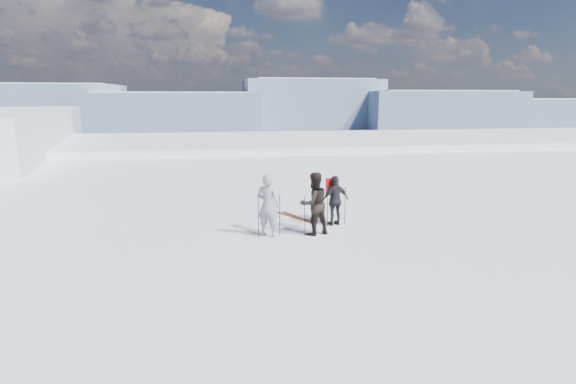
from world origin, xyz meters
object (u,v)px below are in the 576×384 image
object	(u,v)px
skier_grey	(268,205)
skis_loose	(296,217)
skier_dark	(314,204)
skier_pack	(335,201)

from	to	relation	value
skier_grey	skis_loose	size ratio (longest dim) A/B	1.17
skier_grey	skier_dark	bearing A→B (deg)	-151.85
skier_dark	skier_pack	world-z (taller)	skier_dark
skis_loose	skier_pack	bearing A→B (deg)	-45.63
skier_grey	skier_pack	xyz separation A→B (m)	(2.24, 0.81, -0.13)
skier_grey	skis_loose	bearing A→B (deg)	-91.50
skier_dark	skis_loose	xyz separation A→B (m)	(-0.19, 1.95, -0.91)
skier_grey	skier_dark	size ratio (longest dim) A/B	1.00
skier_dark	skis_loose	distance (m)	2.16
skier_grey	skier_dark	distance (m)	1.35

